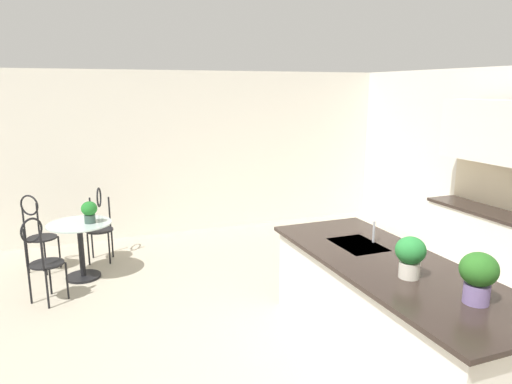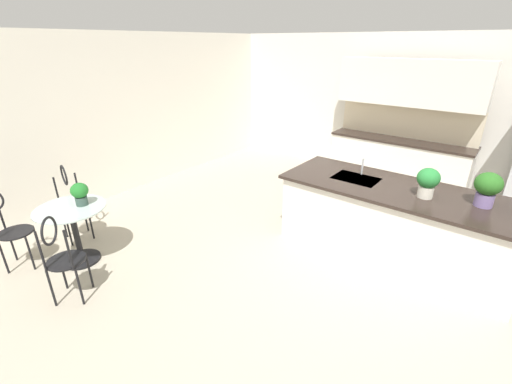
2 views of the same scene
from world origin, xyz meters
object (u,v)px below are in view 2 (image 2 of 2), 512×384
Objects in this scene: chair_toward_desk at (71,200)px; potted_plant_counter_far at (488,187)px; potted_plant_on_table at (80,193)px; chair_by_island at (7,225)px; potted_plant_counter_near at (428,181)px; chair_near_window at (61,255)px; bistro_table at (75,229)px.

potted_plant_counter_far is (4.45, 2.35, 0.56)m from chair_toward_desk.
chair_toward_desk is 3.72× the size of potted_plant_on_table.
chair_by_island is at bearing -129.06° from potted_plant_on_table.
potted_plant_counter_far is at bearing 33.16° from potted_plant_on_table.
potted_plant_on_table is at bearing 50.94° from chair_by_island.
chair_by_island is 2.76× the size of potted_plant_counter_far.
potted_plant_counter_far reaches higher than potted_plant_counter_near.
potted_plant_counter_near reaches higher than chair_by_island.
potted_plant_counter_near is (3.25, 2.34, 0.22)m from potted_plant_on_table.
chair_toward_desk is at bearing 150.89° from chair_near_window.
bistro_table is at bearing 146.31° from chair_near_window.
chair_by_island is (-0.50, -0.53, 0.13)m from bistro_table.
chair_by_island is at bearing -144.06° from potted_plant_counter_far.
bistro_table is 0.77× the size of chair_near_window.
chair_by_island is at bearing -81.83° from chair_toward_desk.
chair_by_island is 5.38m from potted_plant_counter_far.
potted_plant_counter_far reaches higher than chair_toward_desk.
bistro_table is at bearing -23.90° from chair_toward_desk.
bistro_table is 0.77m from chair_near_window.
chair_near_window is (0.63, -0.42, 0.13)m from bistro_table.
bistro_table is 0.73m from chair_by_island.
chair_near_window reaches higher than bistro_table.
chair_toward_desk is 2.76× the size of potted_plant_counter_far.
potted_plant_counter_near is (3.79, 3.00, 0.54)m from chair_by_island.
bistro_table is 0.47m from potted_plant_on_table.
chair_toward_desk reaches higher than potted_plant_on_table.
chair_by_island and chair_toward_desk have the same top height.
potted_plant_counter_far reaches higher than bistro_table.
potted_plant_counter_near is (3.90, 2.20, 0.54)m from chair_toward_desk.
bistro_table is at bearing -143.05° from potted_plant_counter_near.
potted_plant_on_table is (-0.59, 0.56, 0.33)m from chair_near_window.
potted_plant_on_table is at bearing 73.85° from bistro_table.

